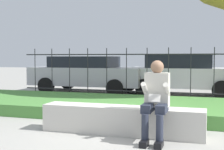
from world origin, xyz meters
TOP-DOWN VIEW (x-y plane):
  - ground_plane at (0.00, 0.00)m, footprint 60.00×60.00m
  - stone_bench at (0.01, 0.00)m, footprint 2.82×0.46m
  - person_seated_reader at (0.66, -0.27)m, footprint 0.42×0.73m
  - grass_berm at (0.00, 2.08)m, footprint 10.69×2.76m
  - iron_fence at (-0.00, 3.81)m, footprint 8.69×0.03m
  - car_parked_left at (-2.95, 5.75)m, footprint 4.27×2.00m
  - car_parked_center at (0.56, 5.96)m, footprint 4.02×1.99m

SIDE VIEW (x-z plane):
  - ground_plane at x=0.00m, z-range 0.00..0.00m
  - grass_berm at x=0.00m, z-range 0.00..0.27m
  - stone_bench at x=0.01m, z-range -0.03..0.45m
  - person_seated_reader at x=0.66m, z-range 0.06..1.34m
  - car_parked_left at x=-2.95m, z-range 0.05..1.41m
  - car_parked_center at x=0.56m, z-range 0.04..1.48m
  - iron_fence at x=0.00m, z-range 0.04..1.65m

